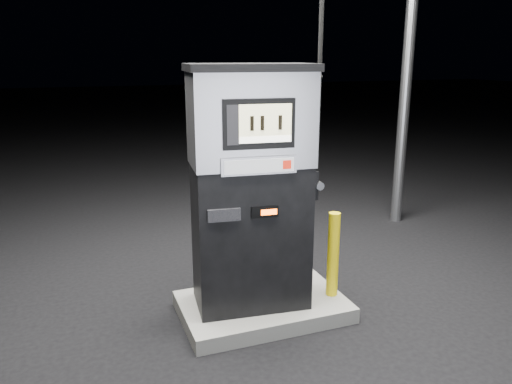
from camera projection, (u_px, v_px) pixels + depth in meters
name	position (u px, v px, depth m)	size (l,w,h in m)	color
ground	(263.00, 314.00, 4.96)	(80.00, 80.00, 0.00)	black
pump_island	(263.00, 307.00, 4.94)	(1.60, 1.00, 0.15)	slate
fuel_dispenser	(251.00, 187.00, 4.59)	(1.28, 0.79, 4.70)	black
bollard_left	(212.00, 265.00, 4.46)	(0.14, 0.14, 1.03)	yellow
bollard_right	(333.00, 254.00, 4.93)	(0.11, 0.11, 0.86)	yellow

